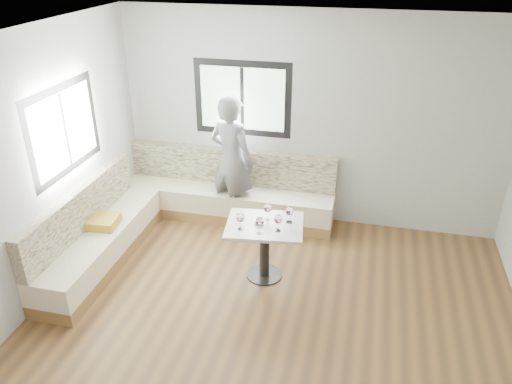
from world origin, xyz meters
TOP-DOWN VIEW (x-y plane):
  - room at (-0.08, 0.08)m, footprint 5.01×5.01m
  - banquette at (-1.59, 1.63)m, footprint 2.90×2.80m
  - table at (-0.26, 1.02)m, footprint 0.92×0.76m
  - person at (-0.97, 2.17)m, footprint 0.76×0.63m
  - olive_ramekin at (-0.33, 1.01)m, footprint 0.11×0.11m
  - wine_glass_a at (-0.50, 0.85)m, footprint 0.09×0.09m
  - wine_glass_b at (-0.28, 0.82)m, footprint 0.09×0.09m
  - wine_glass_c at (-0.10, 0.92)m, footprint 0.09×0.09m
  - wine_glass_d at (-0.26, 1.13)m, footprint 0.09×0.09m
  - wine_glass_e at (-0.01, 1.12)m, footprint 0.09×0.09m

SIDE VIEW (x-z plane):
  - banquette at x=-1.59m, z-range -0.14..0.81m
  - table at x=-0.26m, z-range 0.17..0.87m
  - olive_ramekin at x=-0.33m, z-range 0.70..0.74m
  - wine_glass_a at x=-0.50m, z-range 0.73..0.93m
  - wine_glass_b at x=-0.28m, z-range 0.73..0.93m
  - wine_glass_c at x=-0.10m, z-range 0.73..0.93m
  - wine_glass_d at x=-0.26m, z-range 0.73..0.93m
  - wine_glass_e at x=-0.01m, z-range 0.73..0.93m
  - person at x=-0.97m, z-range 0.00..1.79m
  - room at x=-0.08m, z-range 0.01..2.82m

